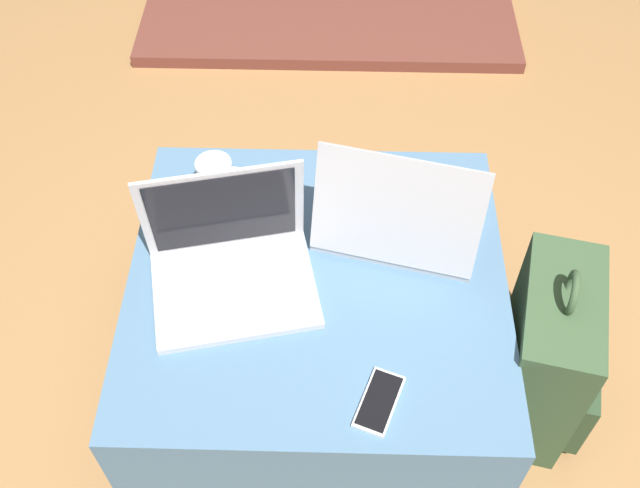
{
  "coord_description": "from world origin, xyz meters",
  "views": [
    {
      "loc": [
        0.03,
        -0.94,
        1.7
      ],
      "look_at": [
        0.01,
        0.03,
        0.49
      ],
      "focal_mm": 42.0,
      "sensor_mm": 36.0,
      "label": 1
    }
  ],
  "objects_px": {
    "cell_phone": "(379,401)",
    "backpack": "(547,358)",
    "laptop_near": "(231,262)",
    "coffee_mug": "(217,178)",
    "laptop_far": "(399,218)"
  },
  "relations": [
    {
      "from": "cell_phone",
      "to": "backpack",
      "type": "distance_m",
      "value": 0.5
    },
    {
      "from": "laptop_near",
      "to": "cell_phone",
      "type": "bearing_deg",
      "value": -55.47
    },
    {
      "from": "laptop_near",
      "to": "coffee_mug",
      "type": "relative_size",
      "value": 3.19
    },
    {
      "from": "laptop_near",
      "to": "cell_phone",
      "type": "distance_m",
      "value": 0.42
    },
    {
      "from": "laptop_far",
      "to": "coffee_mug",
      "type": "bearing_deg",
      "value": -2.33
    },
    {
      "from": "laptop_far",
      "to": "coffee_mug",
      "type": "xyz_separation_m",
      "value": [
        -0.41,
        0.11,
        -0.01
      ]
    },
    {
      "from": "laptop_far",
      "to": "backpack",
      "type": "relative_size",
      "value": 0.77
    },
    {
      "from": "laptop_far",
      "to": "coffee_mug",
      "type": "height_order",
      "value": "laptop_far"
    },
    {
      "from": "coffee_mug",
      "to": "laptop_far",
      "type": "bearing_deg",
      "value": -15.64
    },
    {
      "from": "cell_phone",
      "to": "backpack",
      "type": "bearing_deg",
      "value": -130.14
    },
    {
      "from": "laptop_far",
      "to": "coffee_mug",
      "type": "relative_size",
      "value": 3.33
    },
    {
      "from": "laptop_far",
      "to": "cell_phone",
      "type": "height_order",
      "value": "laptop_far"
    },
    {
      "from": "laptop_near",
      "to": "coffee_mug",
      "type": "distance_m",
      "value": 0.25
    },
    {
      "from": "laptop_far",
      "to": "cell_phone",
      "type": "distance_m",
      "value": 0.42
    },
    {
      "from": "cell_phone",
      "to": "laptop_far",
      "type": "bearing_deg",
      "value": -76.27
    }
  ]
}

